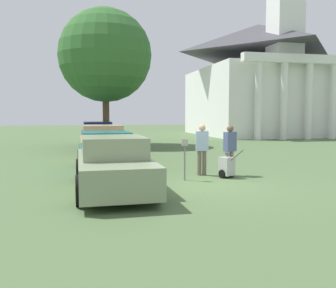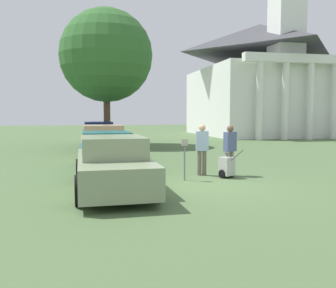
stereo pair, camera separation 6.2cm
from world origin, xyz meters
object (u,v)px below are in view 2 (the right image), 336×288
parked_car_black (100,139)px  church (260,74)px  parked_car_sage (113,166)px  parked_car_navy (98,136)px  parking_meter (185,152)px  person_worker (202,146)px  parked_car_teal (106,153)px  equipment_cart (227,166)px  parked_car_tan (103,144)px  person_supervisor (230,147)px

parked_car_black → church: church is taller
parked_car_sage → parked_car_navy: bearing=88.9°
parked_car_sage → parked_car_black: bearing=88.9°
parking_meter → parked_car_navy: bearing=100.5°
parked_car_sage → parking_meter: size_ratio=3.80×
parked_car_navy → church: (16.17, 10.64, 5.28)m
parked_car_black → parking_meter: parked_car_black is taller
parked_car_sage → person_worker: person_worker is taller
parked_car_sage → parked_car_navy: size_ratio=0.97×
church → parked_car_teal: bearing=-128.1°
parked_car_teal → equipment_cart: parked_car_teal is taller
parked_car_teal → church: 26.76m
equipment_cart → parked_car_black: bearing=92.2°
parked_car_teal → parked_car_navy: bearing=88.9°
parked_car_tan → parked_car_navy: parked_car_navy is taller
person_supervisor → parked_car_black: bearing=-87.5°
parked_car_black → person_worker: size_ratio=3.03×
parked_car_sage → parked_car_teal: bearing=88.9°
parking_meter → person_worker: size_ratio=0.76×
parked_car_teal → equipment_cart: size_ratio=5.02×
parked_car_teal → parking_meter: (2.34, -2.61, 0.25)m
parked_car_sage → person_worker: size_ratio=2.87×
person_supervisor → parked_car_teal: bearing=-48.8°
parking_meter → person_supervisor: 1.83m
parked_car_teal → person_supervisor: person_supervisor is taller
parked_car_navy → church: 20.06m
parked_car_tan → person_supervisor: person_supervisor is taller
parked_car_navy → equipment_cart: 13.00m
parked_car_tan → person_worker: (3.18, -4.71, 0.26)m
parked_car_tan → parked_car_sage: bearing=-91.1°
parked_car_tan → parked_car_black: (0.00, 3.94, -0.04)m
parked_car_sage → parked_car_black: (0.00, 10.65, 0.00)m
parked_car_tan → equipment_cart: 6.60m
parked_car_black → person_worker: 9.22m
parking_meter → church: 27.53m
parked_car_teal → person_worker: (3.18, -1.76, 0.33)m
parked_car_teal → parked_car_black: size_ratio=0.94×
parked_car_teal → parked_car_black: 6.89m
parked_car_tan → parking_meter: bearing=-68.3°
parked_car_black → person_supervisor: (4.08, -8.95, 0.28)m
parked_car_sage → parked_car_teal: 3.76m
person_supervisor → church: size_ratio=0.07×
parked_car_navy → person_supervisor: bearing=-72.4°
parked_car_sage → person_supervisor: person_supervisor is taller
parked_car_sage → church: (16.17, 24.41, 5.31)m
parked_car_sage → parking_meter: parked_car_sage is taller
parked_car_tan → parked_car_black: parked_car_tan is taller
parked_car_navy → parked_car_black: bearing=-91.1°
parked_car_black → person_supervisor: person_supervisor is taller
parked_car_teal → parked_car_tan: parked_car_tan is taller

